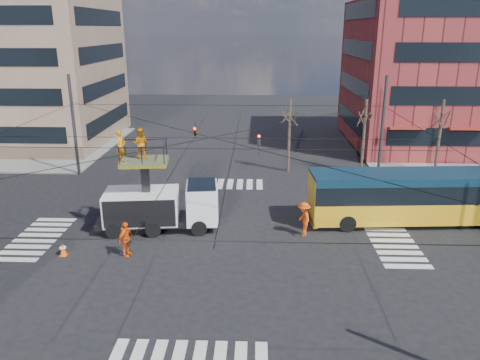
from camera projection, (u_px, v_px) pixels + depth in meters
name	position (u px, v px, depth m)	size (l,w,h in m)	color
ground	(213.00, 241.00, 26.12)	(120.00, 120.00, 0.00)	black
sidewalk_ne	(448.00, 150.00, 45.34)	(18.00, 18.00, 0.12)	slate
sidewalk_nw	(23.00, 146.00, 46.79)	(18.00, 18.00, 0.12)	slate
crosswalks	(213.00, 241.00, 26.12)	(22.40, 22.40, 0.02)	silver
building_ne	(456.00, 74.00, 45.99)	(20.06, 16.06, 14.00)	maroon
overhead_network	(211.00, 165.00, 25.18)	(24.24, 24.24, 8.00)	#2D2D30
tree_a	(290.00, 116.00, 37.35)	(2.00, 2.00, 6.00)	#382B21
tree_b	(365.00, 117.00, 37.14)	(2.00, 2.00, 6.00)	#382B21
tree_c	(442.00, 117.00, 36.94)	(2.00, 2.00, 6.00)	#382B21
utility_truck	(160.00, 196.00, 27.13)	(7.21, 3.26, 6.07)	black
city_bus	(420.00, 196.00, 28.05)	(13.34, 3.47, 3.20)	#C69612
traffic_cone	(63.00, 249.00, 24.35)	(0.36, 0.36, 0.68)	#FF550A
worker_ground	(126.00, 239.00, 24.09)	(1.11, 0.46, 1.90)	#FD550F
flagger	(304.00, 219.00, 26.53)	(1.30, 0.75, 2.01)	#D1410D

